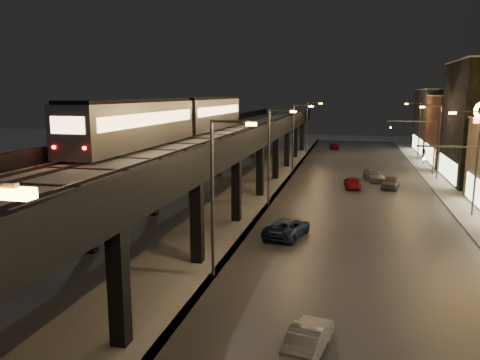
# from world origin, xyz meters

# --- Properties ---
(road_surface) EXTENTS (17.00, 120.00, 0.06)m
(road_surface) POSITION_xyz_m (7.50, 35.00, 0.03)
(road_surface) COLOR #46474D
(road_surface) RESTS_ON ground
(sidewalk_right) EXTENTS (4.00, 120.00, 0.14)m
(sidewalk_right) POSITION_xyz_m (17.50, 35.00, 0.07)
(sidewalk_right) COLOR #9FA1A8
(sidewalk_right) RESTS_ON ground
(under_viaduct_pavement) EXTENTS (11.00, 120.00, 0.06)m
(under_viaduct_pavement) POSITION_xyz_m (-6.00, 35.00, 0.03)
(under_viaduct_pavement) COLOR #9FA1A8
(under_viaduct_pavement) RESTS_ON ground
(elevated_viaduct) EXTENTS (9.00, 100.00, 6.30)m
(elevated_viaduct) POSITION_xyz_m (-6.00, 31.84, 5.62)
(elevated_viaduct) COLOR black
(elevated_viaduct) RESTS_ON ground
(viaduct_trackbed) EXTENTS (8.40, 100.00, 0.32)m
(viaduct_trackbed) POSITION_xyz_m (-6.01, 31.97, 6.39)
(viaduct_trackbed) COLOR #B2B7C1
(viaduct_trackbed) RESTS_ON elevated_viaduct
(viaduct_parapet_streetside) EXTENTS (0.30, 100.00, 1.10)m
(viaduct_parapet_streetside) POSITION_xyz_m (-1.65, 32.00, 6.85)
(viaduct_parapet_streetside) COLOR black
(viaduct_parapet_streetside) RESTS_ON elevated_viaduct
(viaduct_parapet_far) EXTENTS (0.30, 100.00, 1.10)m
(viaduct_parapet_far) POSITION_xyz_m (-10.35, 32.00, 6.85)
(viaduct_parapet_far) COLOR black
(viaduct_parapet_far) RESTS_ON elevated_viaduct
(building_e) EXTENTS (12.20, 12.20, 10.16)m
(building_e) POSITION_xyz_m (23.99, 62.00, 5.08)
(building_e) COLOR brown
(building_e) RESTS_ON ground
(building_f) EXTENTS (12.20, 16.20, 11.16)m
(building_f) POSITION_xyz_m (23.99, 76.00, 5.58)
(building_f) COLOR #28282A
(building_f) RESTS_ON ground
(streetlight_left_1) EXTENTS (2.57, 0.28, 9.00)m
(streetlight_left_1) POSITION_xyz_m (-0.43, 13.00, 5.24)
(streetlight_left_1) COLOR #38383A
(streetlight_left_1) RESTS_ON ground
(streetlight_left_2) EXTENTS (2.57, 0.28, 9.00)m
(streetlight_left_2) POSITION_xyz_m (-0.43, 31.00, 5.24)
(streetlight_left_2) COLOR #38383A
(streetlight_left_2) RESTS_ON ground
(streetlight_right_2) EXTENTS (2.56, 0.28, 9.00)m
(streetlight_right_2) POSITION_xyz_m (16.73, 31.00, 5.24)
(streetlight_right_2) COLOR #38383A
(streetlight_right_2) RESTS_ON ground
(streetlight_left_3) EXTENTS (2.57, 0.28, 9.00)m
(streetlight_left_3) POSITION_xyz_m (-0.43, 49.00, 5.24)
(streetlight_left_3) COLOR #38383A
(streetlight_left_3) RESTS_ON ground
(streetlight_right_3) EXTENTS (2.56, 0.28, 9.00)m
(streetlight_right_3) POSITION_xyz_m (16.73, 49.00, 5.24)
(streetlight_right_3) COLOR #38383A
(streetlight_right_3) RESTS_ON ground
(streetlight_left_4) EXTENTS (2.57, 0.28, 9.00)m
(streetlight_left_4) POSITION_xyz_m (-0.43, 67.00, 5.24)
(streetlight_left_4) COLOR #38383A
(streetlight_left_4) RESTS_ON ground
(streetlight_right_4) EXTENTS (2.56, 0.28, 9.00)m
(streetlight_right_4) POSITION_xyz_m (16.73, 67.00, 5.24)
(streetlight_right_4) COLOR #38383A
(streetlight_right_4) RESTS_ON ground
(traffic_light_rig_b) EXTENTS (6.10, 0.34, 7.00)m
(traffic_light_rig_b) POSITION_xyz_m (15.84, 52.00, 4.50)
(traffic_light_rig_b) COLOR #38383A
(traffic_light_rig_b) RESTS_ON ground
(subway_train) EXTENTS (2.83, 34.40, 3.38)m
(subway_train) POSITION_xyz_m (-8.50, 28.61, 8.30)
(subway_train) COLOR gray
(subway_train) RESTS_ON viaduct_trackbed
(car_near_white) EXTENTS (1.90, 3.87, 1.22)m
(car_near_white) POSITION_xyz_m (5.37, 6.21, 0.61)
(car_near_white) COLOR gray
(car_near_white) RESTS_ON ground
(car_mid_silver) EXTENTS (3.34, 5.35, 1.38)m
(car_mid_silver) POSITION_xyz_m (2.40, 21.48, 0.69)
(car_mid_silver) COLOR #162444
(car_mid_silver) RESTS_ON ground
(car_mid_dark) EXTENTS (2.02, 4.32, 1.22)m
(car_mid_dark) POSITION_xyz_m (6.97, 41.05, 0.61)
(car_mid_dark) COLOR maroon
(car_mid_dark) RESTS_ON ground
(car_far_white) EXTENTS (2.02, 3.77, 1.22)m
(car_far_white) POSITION_xyz_m (3.54, 77.75, 0.61)
(car_far_white) COLOR maroon
(car_far_white) RESTS_ON ground
(car_onc_white) EXTENTS (2.83, 4.79, 1.30)m
(car_onc_white) POSITION_xyz_m (9.47, 46.14, 0.65)
(car_onc_white) COLOR gray
(car_onc_white) RESTS_ON ground
(car_onc_red) EXTENTS (2.37, 4.34, 1.40)m
(car_onc_red) POSITION_xyz_m (11.09, 41.85, 0.70)
(car_onc_red) COLOR #4E5259
(car_onc_red) RESTS_ON ground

